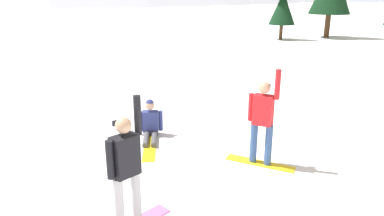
# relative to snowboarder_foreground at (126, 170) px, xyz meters

# --- Properties ---
(snowboarder_foreground) EXTENTS (1.04, 1.39, 2.09)m
(snowboarder_foreground) POSITION_rel_snowboarder_foreground_xyz_m (0.00, 0.00, 0.00)
(snowboarder_foreground) COLOR pink
(snowboarder_foreground) RESTS_ON ground_plane
(snowboarder_midground) EXTENTS (1.50, 0.66, 2.08)m
(snowboarder_midground) POSITION_rel_snowboarder_foreground_xyz_m (1.95, 2.66, -0.01)
(snowboarder_midground) COLOR yellow
(snowboarder_midground) RESTS_ON ground_plane
(snowboarder_background) EXTENTS (0.87, 1.78, 0.95)m
(snowboarder_background) POSITION_rel_snowboarder_foreground_xyz_m (-0.80, 3.64, -0.68)
(snowboarder_background) COLOR #4C4C51
(snowboarder_background) RESTS_ON ground_plane
(pine_tree_tall) EXTENTS (1.96, 1.96, 5.14)m
(pine_tree_tall) POSITION_rel_snowboarder_foreground_xyz_m (3.02, 24.61, 1.80)
(pine_tree_tall) COLOR #472D19
(pine_tree_tall) RESTS_ON ground_plane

